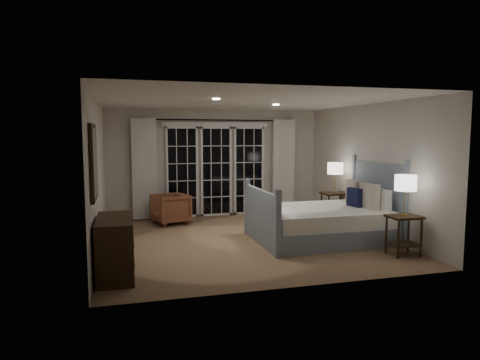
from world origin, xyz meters
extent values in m
plane|color=#856447|center=(0.00, 0.00, 0.00)|extent=(5.00, 5.00, 0.00)
plane|color=white|center=(0.00, 0.00, 2.50)|extent=(5.00, 5.00, 0.00)
cube|color=beige|center=(-2.50, 0.00, 1.25)|extent=(0.02, 5.00, 2.50)
cube|color=beige|center=(2.50, 0.00, 1.25)|extent=(0.02, 5.00, 2.50)
cube|color=beige|center=(0.00, 2.50, 1.25)|extent=(5.00, 0.02, 2.50)
cube|color=beige|center=(0.00, -2.50, 1.25)|extent=(5.00, 0.02, 2.50)
cube|color=black|center=(-0.80, 2.47, 1.05)|extent=(0.66, 0.02, 2.02)
cube|color=black|center=(0.00, 2.47, 1.05)|extent=(0.66, 0.02, 2.02)
cube|color=black|center=(0.80, 2.47, 1.05)|extent=(0.66, 0.02, 2.02)
cube|color=white|center=(0.00, 2.46, 2.15)|extent=(2.50, 0.04, 0.10)
cylinder|color=black|center=(0.00, 2.40, 2.25)|extent=(3.50, 0.03, 0.03)
cube|color=white|center=(-1.65, 2.38, 1.15)|extent=(0.55, 0.10, 2.25)
cube|color=white|center=(1.65, 2.38, 1.15)|extent=(0.55, 0.10, 2.25)
cylinder|color=white|center=(0.80, 0.60, 2.49)|extent=(0.12, 0.12, 0.01)
cylinder|color=white|center=(-0.60, -0.40, 2.49)|extent=(0.12, 0.12, 0.01)
cube|color=gray|center=(1.35, -0.36, 0.16)|extent=(2.19, 1.71, 0.32)
cube|color=white|center=(1.35, -0.36, 0.45)|extent=(2.13, 1.65, 0.27)
cube|color=gray|center=(2.51, -0.36, 0.70)|extent=(0.06, 1.71, 1.39)
cube|color=gray|center=(0.19, -0.36, 0.48)|extent=(0.06, 1.71, 0.96)
cube|color=white|center=(2.31, -0.68, 0.77)|extent=(0.14, 0.60, 0.36)
cube|color=white|center=(2.31, -0.04, 0.77)|extent=(0.14, 0.60, 0.36)
cube|color=beige|center=(2.15, -0.64, 0.81)|extent=(0.16, 0.46, 0.45)
cube|color=beige|center=(2.15, -0.08, 0.81)|extent=(0.16, 0.46, 0.45)
cube|color=#141637|center=(2.01, -0.36, 0.76)|extent=(0.15, 0.35, 0.34)
cube|color=#302010|center=(2.17, -1.60, 0.62)|extent=(0.49, 0.39, 0.04)
cube|color=#302010|center=(2.17, -1.60, 0.18)|extent=(0.45, 0.35, 0.03)
cylinder|color=#302010|center=(1.96, -1.76, 0.30)|extent=(0.04, 0.04, 0.61)
cylinder|color=#302010|center=(2.38, -1.76, 0.30)|extent=(0.04, 0.04, 0.61)
cylinder|color=#302010|center=(1.96, -1.45, 0.30)|extent=(0.04, 0.04, 0.61)
cylinder|color=#302010|center=(2.38, -1.45, 0.30)|extent=(0.04, 0.04, 0.61)
cube|color=#302010|center=(2.22, 0.82, 0.67)|extent=(0.53, 0.42, 0.04)
cube|color=#302010|center=(2.22, 0.82, 0.19)|extent=(0.49, 0.38, 0.03)
cylinder|color=#302010|center=(2.00, 0.65, 0.33)|extent=(0.04, 0.04, 0.66)
cylinder|color=#302010|center=(2.45, 0.65, 0.33)|extent=(0.04, 0.04, 0.66)
cylinder|color=#302010|center=(2.00, 0.99, 0.33)|extent=(0.04, 0.04, 0.66)
cylinder|color=#302010|center=(2.45, 0.99, 0.33)|extent=(0.04, 0.04, 0.66)
cylinder|color=#AB8944|center=(2.17, -1.60, 0.65)|extent=(0.12, 0.12, 0.02)
cylinder|color=#AB8944|center=(2.17, -1.60, 0.85)|extent=(0.02, 0.02, 0.38)
cylinder|color=white|center=(2.17, -1.60, 1.16)|extent=(0.33, 0.33, 0.24)
cylinder|color=#AB8944|center=(2.22, 0.82, 0.70)|extent=(0.12, 0.12, 0.02)
cylinder|color=#AB8944|center=(2.22, 0.82, 0.90)|extent=(0.02, 0.02, 0.37)
cylinder|color=white|center=(2.22, 0.82, 1.20)|extent=(0.33, 0.33, 0.24)
imported|color=brown|center=(-1.15, 1.82, 0.32)|extent=(0.88, 0.87, 0.65)
cube|color=#302010|center=(-2.23, -1.45, 0.40)|extent=(0.47, 1.13, 0.80)
cube|color=black|center=(-1.99, -1.45, 0.26)|extent=(0.01, 1.11, 0.01)
cube|color=black|center=(-1.99, -1.45, 0.53)|extent=(0.01, 1.11, 0.01)
cube|color=#302010|center=(-2.47, -1.45, 1.55)|extent=(0.04, 0.85, 1.00)
cube|color=white|center=(-2.44, -1.45, 1.55)|extent=(0.01, 0.73, 0.88)
camera|label=1|loc=(-2.08, -7.34, 1.91)|focal=32.00mm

